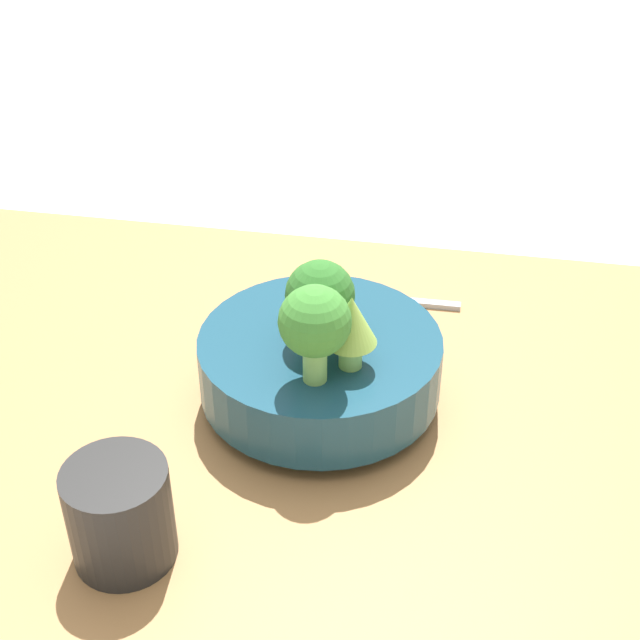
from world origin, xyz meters
TOP-DOWN VIEW (x-y plane):
  - ground_plane at (0.00, 0.00)m, footprint 6.00×6.00m
  - table at (0.00, 0.00)m, footprint 1.04×0.67m
  - bowl at (-0.02, -0.03)m, footprint 0.22×0.22m
  - broccoli_floret_center at (-0.02, -0.03)m, footprint 0.06×0.06m
  - romanesco_piece_far at (-0.05, 0.01)m, footprint 0.04×0.04m
  - broccoli_floret_back at (-0.03, 0.03)m, footprint 0.06×0.06m
  - cup at (0.09, 0.18)m, footprint 0.08×0.08m
  - fork at (-0.05, -0.21)m, footprint 0.17×0.01m

SIDE VIEW (x-z plane):
  - ground_plane at x=0.00m, z-range 0.00..0.00m
  - table at x=0.00m, z-range 0.00..0.03m
  - fork at x=-0.05m, z-range 0.03..0.04m
  - bowl at x=-0.02m, z-range 0.04..0.11m
  - cup at x=0.09m, z-range 0.03..0.12m
  - romanesco_piece_far at x=-0.05m, z-range 0.11..0.18m
  - broccoli_floret_center at x=-0.02m, z-range 0.11..0.19m
  - broccoli_floret_back at x=-0.03m, z-range 0.12..0.20m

